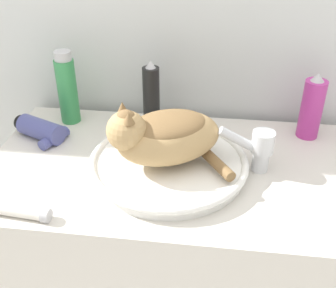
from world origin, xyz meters
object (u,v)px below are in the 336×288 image
Objects in this scene: hairspray_can_black at (151,97)px; cream_tube at (20,211)px; faucet at (258,147)px; cat at (164,134)px; spray_bottle_trigger at (312,108)px; hair_dryer at (42,130)px; shampoo_bottle_tall at (67,89)px.

hairspray_can_black is 0.52m from cream_tube.
hairspray_can_black reaches higher than faucet.
spray_bottle_trigger is (0.40, 0.24, -0.02)m from cat.
hairspray_can_black is at bearing -101.62° from cat.
faucet is at bearing 161.20° from cat.
hairspray_can_black is 1.41× the size of cream_tube.
faucet is at bearing -129.03° from spray_bottle_trigger.
hair_dryer is at bearing -159.02° from hairspray_can_black.
spray_bottle_trigger is at bearing -137.04° from faucet.
hairspray_can_black is (-0.31, 0.20, 0.03)m from faucet.
cat is 0.47m from spray_bottle_trigger.
hair_dryer is at bearing -15.47° from faucet.
spray_bottle_trigger is (0.16, 0.20, 0.02)m from faucet.
faucet is (0.24, 0.04, -0.04)m from cat.
shampoo_bottle_tall is at bearing 180.00° from spray_bottle_trigger.
hairspray_can_black is 1.25× the size of hair_dryer.
shampoo_bottle_tall reaches higher than faucet.
cat is 1.56× the size of hairspray_can_black.
cream_tube is (-0.30, -0.22, -0.10)m from cat.
faucet is 0.69× the size of hairspray_can_black.
shampoo_bottle_tall is at bearing -63.88° from cat.
cat is 2.26× the size of faucet.
cat is at bearing -149.23° from spray_bottle_trigger.
cream_tube is 0.35m from hair_dryer.
cat reaches higher than spray_bottle_trigger.
cat is 0.25m from hairspray_can_black.
cream_tube is at bearing -116.87° from hairspray_can_black.
faucet is 0.86× the size of hair_dryer.
shampoo_bottle_tall is 0.15m from hair_dryer.
spray_bottle_trigger is (0.48, -0.00, -0.01)m from hairspray_can_black.
cat is at bearing 1.32° from faucet.
spray_bottle_trigger is at bearing -177.36° from cat.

